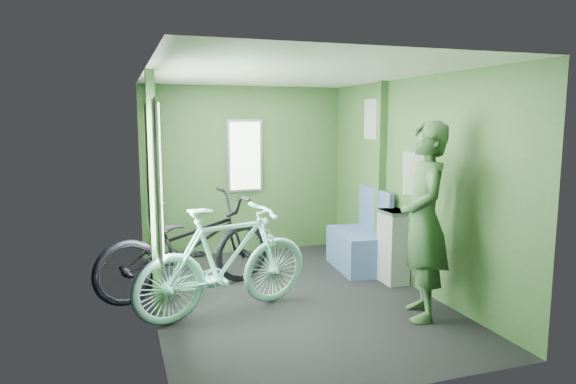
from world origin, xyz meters
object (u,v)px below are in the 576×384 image
bicycle_mint (227,315)px  passenger (424,221)px  waste_box (393,247)px  bench_seat (360,245)px  bicycle_black (189,293)px

bicycle_mint → passenger: passenger is taller
waste_box → bench_seat: (-0.11, 0.62, -0.12)m
waste_box → bicycle_black: bearing=170.7°
waste_box → passenger: bearing=-105.2°
bicycle_black → passenger: bearing=-142.3°
bicycle_black → bicycle_mint: (0.25, -0.75, 0.00)m
bicycle_black → bench_seat: bearing=-101.3°
bicycle_black → passenger: 2.58m
bicycle_black → passenger: (1.99, -1.37, 0.92)m
bicycle_black → waste_box: bearing=-117.1°
bicycle_black → bicycle_mint: bearing=-179.4°
bicycle_mint → bench_seat: 2.16m
bicycle_black → passenger: passenger is taller
waste_box → bench_seat: bench_seat is taller
bicycle_black → bench_seat: (2.15, 0.25, 0.29)m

